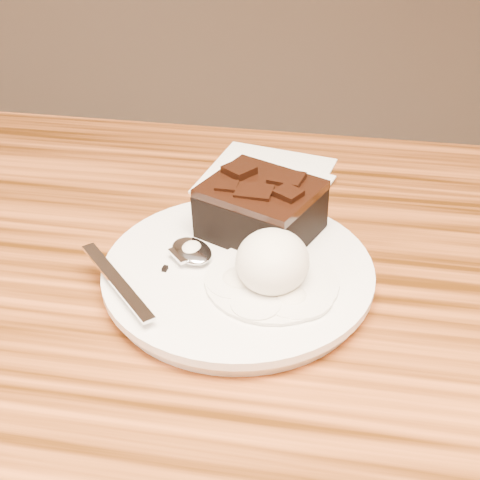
% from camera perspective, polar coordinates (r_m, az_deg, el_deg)
% --- Properties ---
extents(plate, '(0.24, 0.24, 0.02)m').
position_cam_1_polar(plate, '(0.56, -0.17, -3.13)').
color(plate, white).
rests_on(plate, dining_table).
extents(brownie, '(0.12, 0.12, 0.04)m').
position_cam_1_polar(brownie, '(0.59, 1.88, 2.51)').
color(brownie, black).
rests_on(brownie, plate).
extents(ice_cream_scoop, '(0.06, 0.07, 0.05)m').
position_cam_1_polar(ice_cream_scoop, '(0.52, 2.92, -1.93)').
color(ice_cream_scoop, white).
rests_on(ice_cream_scoop, plate).
extents(melt_puddle, '(0.11, 0.11, 0.00)m').
position_cam_1_polar(melt_puddle, '(0.54, 2.86, -3.67)').
color(melt_puddle, white).
rests_on(melt_puddle, plate).
extents(spoon, '(0.15, 0.15, 0.01)m').
position_cam_1_polar(spoon, '(0.56, -4.34, -1.12)').
color(spoon, silver).
rests_on(spoon, plate).
extents(napkin, '(0.16, 0.16, 0.01)m').
position_cam_1_polar(napkin, '(0.73, 2.35, 5.88)').
color(napkin, white).
rests_on(napkin, dining_table).
extents(crumb_a, '(0.01, 0.01, 0.00)m').
position_cam_1_polar(crumb_a, '(0.53, 4.49, -4.28)').
color(crumb_a, black).
rests_on(crumb_a, plate).
extents(crumb_b, '(0.01, 0.01, 0.00)m').
position_cam_1_polar(crumb_b, '(0.56, 3.89, -1.65)').
color(crumb_b, black).
rests_on(crumb_b, plate).
extents(crumb_c, '(0.00, 0.01, 0.00)m').
position_cam_1_polar(crumb_c, '(0.55, -6.74, -2.57)').
color(crumb_c, black).
rests_on(crumb_c, plate).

